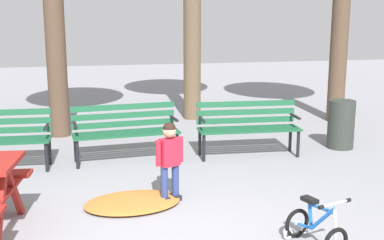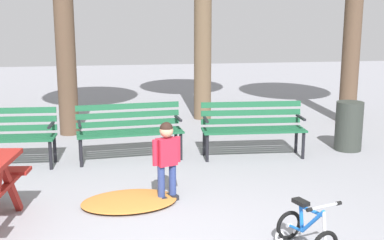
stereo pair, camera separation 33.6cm
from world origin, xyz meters
name	(u,v)px [view 1 (the left image)]	position (x,y,z in m)	size (l,w,h in m)	color
park_bench_left	(125,127)	(-0.09, 3.24, 0.51)	(1.63, 0.58, 0.85)	#195133
park_bench_right	(248,124)	(1.82, 3.09, 0.51)	(1.63, 0.56, 0.85)	#195133
child_standing	(170,156)	(0.27, 1.39, 0.56)	(0.35, 0.24, 0.97)	navy
kids_bicycle	(315,228)	(1.42, -0.12, 0.20)	(0.50, 0.62, 0.54)	black
leaf_pile	(133,202)	(-0.19, 1.34, 0.04)	(1.14, 0.80, 0.07)	#B26B2D
trash_bin	(341,124)	(3.49, 3.18, 0.40)	(0.44, 0.44, 0.81)	#2D332D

